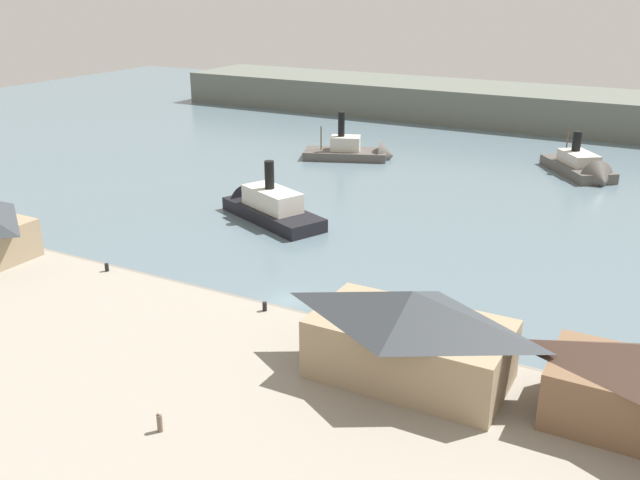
% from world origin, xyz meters
% --- Properties ---
extents(ground_plane, '(320.00, 320.00, 0.00)m').
position_xyz_m(ground_plane, '(0.00, 0.00, 0.00)').
color(ground_plane, slate).
extents(quay_promenade, '(110.00, 36.00, 1.20)m').
position_xyz_m(quay_promenade, '(0.00, -22.00, 0.60)').
color(quay_promenade, gray).
rests_on(quay_promenade, ground).
extents(seawall_edge, '(110.00, 0.80, 1.00)m').
position_xyz_m(seawall_edge, '(0.00, -3.60, 0.50)').
color(seawall_edge, slate).
rests_on(seawall_edge, ground).
extents(ferry_shed_central_terminal, '(15.96, 9.14, 7.68)m').
position_xyz_m(ferry_shed_central_terminal, '(17.50, -9.90, 5.10)').
color(ferry_shed_central_terminal, '#998466').
rests_on(ferry_shed_central_terminal, quay_promenade).
extents(pedestrian_at_waters_edge, '(0.40, 0.40, 1.62)m').
position_xyz_m(pedestrian_at_waters_edge, '(4.51, -25.38, 1.94)').
color(pedestrian_at_waters_edge, '#6B5B4C').
rests_on(pedestrian_at_waters_edge, quay_promenade).
extents(mooring_post_west, '(0.44, 0.44, 0.90)m').
position_xyz_m(mooring_post_west, '(-20.42, -5.22, 1.65)').
color(mooring_post_west, black).
rests_on(mooring_post_west, quay_promenade).
extents(mooring_post_center_east, '(0.44, 0.44, 0.90)m').
position_xyz_m(mooring_post_center_east, '(0.52, -5.25, 1.65)').
color(mooring_post_center_east, black).
rests_on(mooring_post_center_east, quay_promenade).
extents(ferry_approaching_east, '(15.20, 17.34, 9.39)m').
position_xyz_m(ferry_approaching_east, '(19.17, 66.88, 1.33)').
color(ferry_approaching_east, '#514C47').
rests_on(ferry_approaching_east, ground).
extents(ferry_departing_north, '(19.79, 12.90, 10.23)m').
position_xyz_m(ferry_departing_north, '(-17.26, 22.41, 1.62)').
color(ferry_departing_north, black).
rests_on(ferry_departing_north, ground).
extents(ferry_mid_harbor, '(17.97, 11.94, 10.96)m').
position_xyz_m(ferry_mid_harbor, '(-20.61, 60.12, 1.28)').
color(ferry_mid_harbor, '#514C47').
rests_on(ferry_mid_harbor, ground).
extents(far_headland, '(180.00, 24.00, 8.00)m').
position_xyz_m(far_headland, '(0.00, 110.00, 4.00)').
color(far_headland, '#60665B').
rests_on(far_headland, ground).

